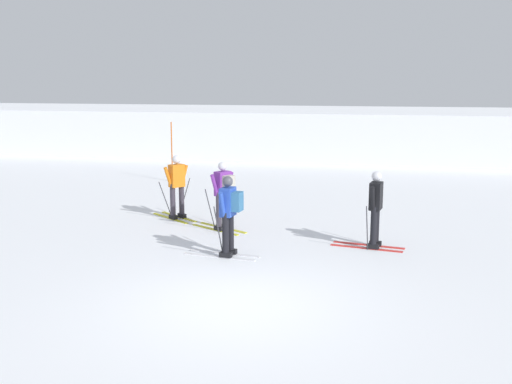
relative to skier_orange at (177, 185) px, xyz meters
The scene contains 7 objects.
ground_plane 6.59m from the skier_orange, 61.27° to the right, with size 120.00×120.00×0.00m, color white.
far_snow_ridge 16.07m from the skier_orange, 78.75° to the left, with size 80.00×8.77×2.22m, color white.
skier_orange is the anchor object (origin of this frame).
skier_black 5.51m from the skier_orange, 18.32° to the right, with size 1.64×0.99×1.71m.
skier_blue 3.83m from the skier_orange, 53.44° to the right, with size 1.63×1.00×1.71m.
skier_purple 1.82m from the skier_orange, 31.03° to the right, with size 1.57×1.12×1.71m.
trail_marker_pole 6.10m from the skier_orange, 111.82° to the left, with size 0.04×0.04×2.19m, color #C65614.
Camera 1 is at (2.39, -9.09, 3.63)m, focal length 42.05 mm.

